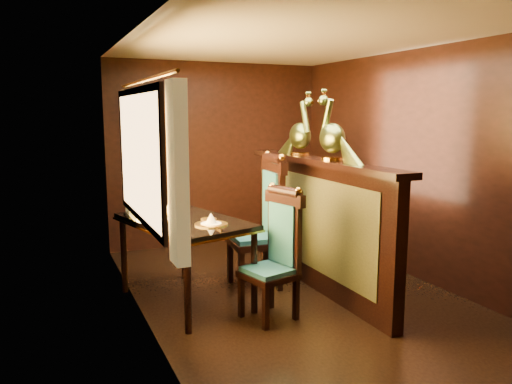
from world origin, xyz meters
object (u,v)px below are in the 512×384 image
Objects in this scene: chair_left at (278,249)px; chair_right at (266,217)px; peacock_left at (333,125)px; peacock_right at (300,124)px; dining_table at (184,227)px.

chair_left is 0.82m from chair_right.
peacock_left is 0.64m from peacock_right.
chair_right is at bearing 58.34° from chair_left.
peacock_left is at bearing 6.09° from chair_left.
dining_table is 2.25× the size of peacock_left.
peacock_right is at bearing 20.48° from chair_right.
peacock_left reaches higher than peacock_right.
peacock_right reaches higher than dining_table.
chair_right is 2.05× the size of peacock_left.
chair_right is (0.24, 0.78, 0.12)m from chair_left.
peacock_left is at bearing -30.89° from dining_table.
chair_left is 1.76× the size of peacock_right.
peacock_right is (0.00, 0.64, -0.01)m from peacock_left.
peacock_left is 1.02× the size of peacock_right.
peacock_left reaches higher than chair_left.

